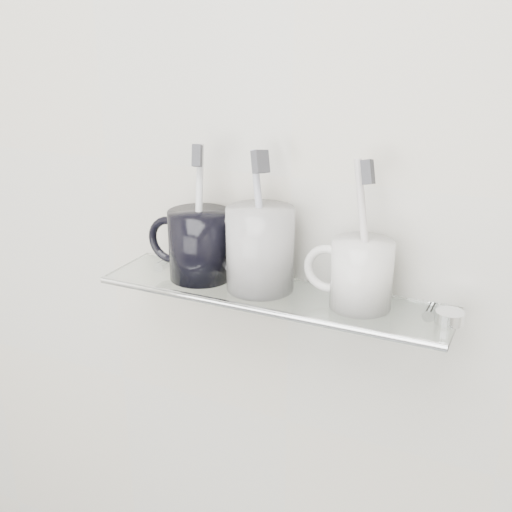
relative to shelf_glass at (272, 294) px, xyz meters
The scene contains 18 objects.
wall_back 0.17m from the shelf_glass, 90.00° to the left, with size 2.50×2.50×0.00m, color beige.
shelf_glass is the anchor object (origin of this frame).
shelf_rail 0.06m from the shelf_glass, 90.00° to the right, with size 0.01×0.01×0.50m, color silver.
bracket_left 0.22m from the shelf_glass, 167.38° to the left, with size 0.02×0.02×0.03m, color silver.
bracket_right 0.22m from the shelf_glass, 12.62° to the left, with size 0.02×0.02×0.03m, color silver.
mug_left 0.13m from the shelf_glass, behind, with size 0.09×0.09×0.10m, color black.
mug_left_handle 0.18m from the shelf_glass, behind, with size 0.07×0.07×0.01m, color black.
toothbrush_left 0.16m from the shelf_glass, behind, with size 0.01×0.01×0.19m, color silver.
bristles_left 0.22m from the shelf_glass, behind, with size 0.01×0.02×0.03m, color #3A3A40.
mug_center 0.07m from the shelf_glass, 166.50° to the left, with size 0.09×0.09×0.12m, color white.
mug_center_handle 0.10m from the shelf_glass, behind, with size 0.08×0.08×0.01m, color white.
toothbrush_center 0.11m from the shelf_glass, 166.50° to the left, with size 0.01×0.01×0.19m, color #8F91A9.
bristles_center 0.19m from the shelf_glass, 166.50° to the left, with size 0.01×0.02×0.03m, color #3A3A40.
mug_right 0.13m from the shelf_glass, ahead, with size 0.08×0.08×0.09m, color white.
mug_right_handle 0.09m from the shelf_glass, ahead, with size 0.07×0.07×0.01m, color white.
toothbrush_right 0.16m from the shelf_glass, ahead, with size 0.01×0.01×0.19m, color beige.
bristles_right 0.22m from the shelf_glass, ahead, with size 0.01×0.02×0.03m, color #3A3A40.
chrome_cap 0.24m from the shelf_glass, ahead, with size 0.04×0.04×0.02m, color silver.
Camera 1 is at (0.33, 0.28, 1.45)m, focal length 45.00 mm.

